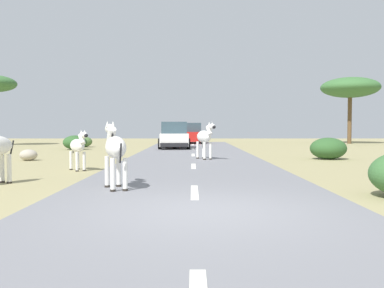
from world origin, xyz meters
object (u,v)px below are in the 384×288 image
zebra_0 (205,137)px  zebra_3 (78,146)px  car_0 (191,134)px  bush_3 (328,148)px  bush_2 (83,142)px  tree_0 (350,88)px  car_1 (174,136)px  bush_1 (75,142)px  zebra_2 (115,148)px  rock_1 (28,155)px

zebra_0 → zebra_3: size_ratio=1.19×
car_0 → bush_3: car_0 is taller
zebra_3 → bush_2: 16.62m
zebra_0 → tree_0: (13.02, 17.97, 3.78)m
car_1 → zebra_0: bearing=97.7°
car_1 → zebra_3: bearing=76.6°
zebra_0 → tree_0: bearing=-149.0°
car_1 → tree_0: bearing=-153.0°
zebra_0 → bush_1: bearing=-70.1°
bush_2 → bush_3: 17.90m
tree_0 → bush_1: tree_0 is taller
zebra_0 → zebra_3: bearing=21.5°
zebra_2 → rock_1: (-5.34, 8.61, -0.74)m
bush_3 → zebra_3: bearing=-153.6°
zebra_2 → rock_1: size_ratio=2.08×
zebra_0 → car_0: 17.90m
bush_1 → bush_2: 3.17m
bush_1 → car_1: bearing=8.0°
zebra_0 → bush_1: 11.86m
car_1 → rock_1: bearing=55.8°
zebra_2 → zebra_3: 4.85m
bush_1 → zebra_0: bearing=-47.0°
bush_1 → bush_2: bearing=95.4°
tree_0 → rock_1: 27.85m
bush_2 → bush_3: size_ratio=0.80×
zebra_0 → rock_1: size_ratio=2.15×
car_1 → tree_0: size_ratio=0.78×
zebra_3 → car_0: (3.70, 22.21, 0.03)m
car_1 → bush_1: 6.40m
rock_1 → bush_1: bearing=92.6°
car_0 → bush_2: size_ratio=3.39×
zebra_2 → bush_3: bearing=28.3°
car_0 → zebra_3: bearing=-101.8°
zebra_3 → car_1: car_1 is taller
zebra_0 → car_1: bearing=-102.7°
zebra_3 → rock_1: zebra_3 is taller
zebra_2 → zebra_3: bearing=93.5°
zebra_0 → car_0: bearing=-111.0°
zebra_0 → car_1: 9.70m
car_1 → bush_2: (-6.62, 2.26, -0.46)m
zebra_2 → bush_3: zebra_2 is taller
zebra_3 → bush_1: size_ratio=0.90×
car_0 → bush_1: (-7.41, -9.23, -0.39)m
bush_1 → tree_0: bearing=23.8°
rock_1 → car_0: bearing=68.7°
zebra_0 → bush_1: (-8.08, 8.66, -0.56)m
zebra_0 → tree_0: 22.51m
bush_1 → bush_3: bearing=-30.4°
bush_1 → bush_3: bush_3 is taller
zebra_2 → bush_2: size_ratio=1.21×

